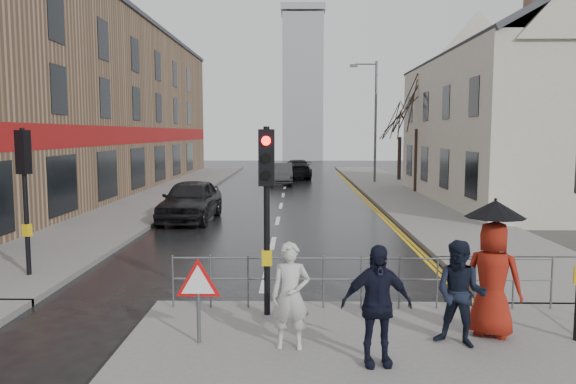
{
  "coord_description": "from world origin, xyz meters",
  "views": [
    {
      "loc": [
        0.73,
        -9.7,
        3.43
      ],
      "look_at": [
        0.52,
        4.45,
        1.93
      ],
      "focal_mm": 35.0,
      "sensor_mm": 36.0,
      "label": 1
    }
  ],
  "objects_px": {
    "pedestrian_a": "(290,296)",
    "pedestrian_d": "(376,305)",
    "car_parked": "(191,200)",
    "car_mid": "(281,174)",
    "pedestrian_with_umbrella": "(493,265)",
    "pedestrian_b": "(460,294)"
  },
  "relations": [
    {
      "from": "pedestrian_a",
      "to": "pedestrian_d",
      "type": "xyz_separation_m",
      "value": [
        1.22,
        -0.59,
        0.05
      ]
    },
    {
      "from": "car_parked",
      "to": "pedestrian_a",
      "type": "bearing_deg",
      "value": -70.57
    },
    {
      "from": "pedestrian_a",
      "to": "car_mid",
      "type": "xyz_separation_m",
      "value": [
        -0.94,
        29.22,
        -0.25
      ]
    },
    {
      "from": "pedestrian_with_umbrella",
      "to": "car_parked",
      "type": "bearing_deg",
      "value": 119.69
    },
    {
      "from": "pedestrian_b",
      "to": "car_mid",
      "type": "xyz_separation_m",
      "value": [
        -3.55,
        29.08,
        -0.26
      ]
    },
    {
      "from": "pedestrian_b",
      "to": "car_mid",
      "type": "bearing_deg",
      "value": 125.38
    },
    {
      "from": "pedestrian_with_umbrella",
      "to": "car_mid",
      "type": "height_order",
      "value": "pedestrian_with_umbrella"
    },
    {
      "from": "pedestrian_with_umbrella",
      "to": "car_mid",
      "type": "bearing_deg",
      "value": 98.33
    },
    {
      "from": "pedestrian_b",
      "to": "car_parked",
      "type": "height_order",
      "value": "pedestrian_b"
    },
    {
      "from": "car_mid",
      "to": "pedestrian_with_umbrella",
      "type": "bearing_deg",
      "value": -83.45
    },
    {
      "from": "car_mid",
      "to": "pedestrian_b",
      "type": "bearing_deg",
      "value": -84.81
    },
    {
      "from": "pedestrian_d",
      "to": "car_mid",
      "type": "bearing_deg",
      "value": 88.56
    },
    {
      "from": "pedestrian_b",
      "to": "car_parked",
      "type": "bearing_deg",
      "value": 145.12
    },
    {
      "from": "pedestrian_a",
      "to": "car_mid",
      "type": "distance_m",
      "value": 29.23
    },
    {
      "from": "pedestrian_a",
      "to": "car_parked",
      "type": "distance_m",
      "value": 13.99
    },
    {
      "from": "car_parked",
      "to": "car_mid",
      "type": "bearing_deg",
      "value": 81.47
    },
    {
      "from": "pedestrian_b",
      "to": "car_mid",
      "type": "distance_m",
      "value": 29.3
    },
    {
      "from": "pedestrian_b",
      "to": "car_parked",
      "type": "xyz_separation_m",
      "value": [
        -6.67,
        13.25,
        -0.16
      ]
    },
    {
      "from": "pedestrian_a",
      "to": "pedestrian_with_umbrella",
      "type": "xyz_separation_m",
      "value": [
        3.25,
        0.57,
        0.35
      ]
    },
    {
      "from": "pedestrian_d",
      "to": "car_parked",
      "type": "relative_size",
      "value": 0.37
    },
    {
      "from": "pedestrian_with_umbrella",
      "to": "car_parked",
      "type": "xyz_separation_m",
      "value": [
        -7.31,
        12.81,
        -0.5
      ]
    },
    {
      "from": "pedestrian_d",
      "to": "car_mid",
      "type": "distance_m",
      "value": 29.89
    }
  ]
}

